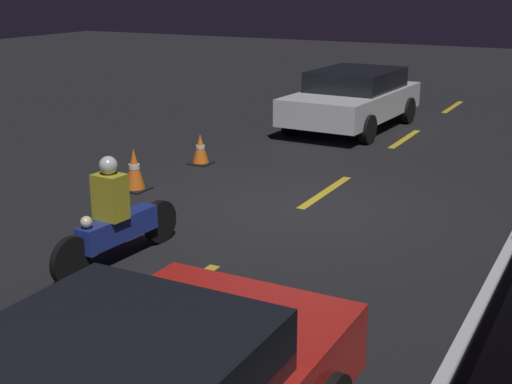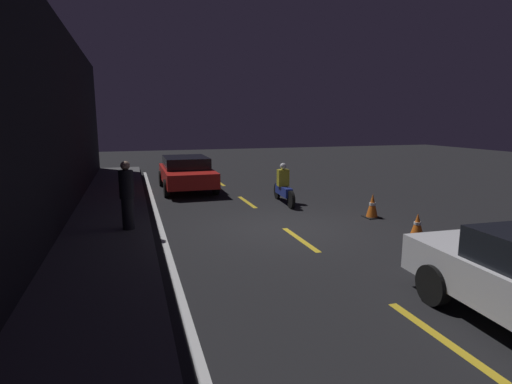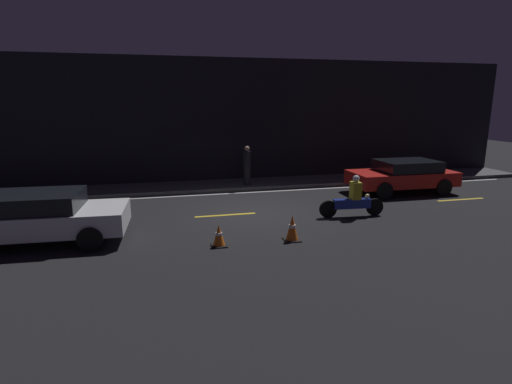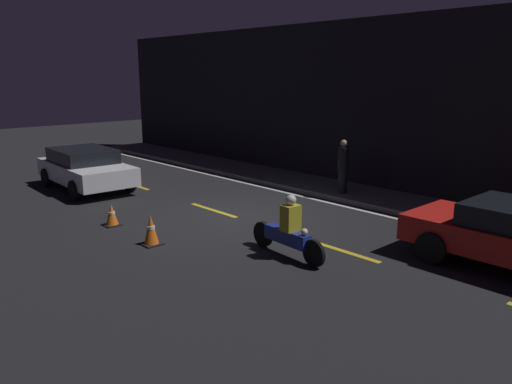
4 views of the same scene
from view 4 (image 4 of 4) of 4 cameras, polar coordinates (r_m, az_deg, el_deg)
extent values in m
plane|color=black|center=(13.40, -2.25, -2.93)|extent=(56.00, 56.00, 0.00)
cube|color=#4C4C4F|center=(16.44, 9.28, 0.24)|extent=(28.00, 2.06, 0.15)
cube|color=black|center=(17.01, 12.11, 9.66)|extent=(28.00, 0.30, 5.50)
cube|color=gold|center=(21.80, -19.68, 2.64)|extent=(2.00, 0.14, 0.01)
cube|color=gold|center=(17.81, -13.87, 0.79)|extent=(2.00, 0.14, 0.01)
cube|color=gold|center=(14.15, -4.89, -2.08)|extent=(2.00, 0.14, 0.01)
cube|color=gold|center=(11.11, 9.69, -6.58)|extent=(2.00, 0.14, 0.01)
cube|color=silver|center=(15.49, 6.35, -0.75)|extent=(25.20, 0.14, 0.01)
cube|color=silver|center=(17.52, -18.83, 2.25)|extent=(4.20, 2.04, 0.58)
cube|color=black|center=(17.63, -19.20, 3.98)|extent=(2.34, 1.77, 0.45)
cube|color=red|center=(19.58, -19.44, 3.74)|extent=(0.07, 0.20, 0.10)
cube|color=red|center=(19.19, -22.79, 3.28)|extent=(0.07, 0.20, 0.10)
cylinder|color=black|center=(16.78, -14.25, 1.08)|extent=(0.63, 0.21, 0.62)
cylinder|color=black|center=(16.09, -20.05, 0.16)|extent=(0.63, 0.21, 0.62)
cylinder|color=black|center=(19.07, -17.66, 2.30)|extent=(0.63, 0.21, 0.62)
cylinder|color=black|center=(18.47, -22.85, 1.54)|extent=(0.63, 0.21, 0.62)
cylinder|color=black|center=(10.74, 19.42, -6.04)|extent=(0.66, 0.18, 0.65)
cylinder|color=black|center=(12.31, 23.42, -3.95)|extent=(0.66, 0.18, 0.65)
cylinder|color=black|center=(10.03, 6.63, -6.99)|extent=(0.57, 0.12, 0.56)
cylinder|color=black|center=(11.13, 0.81, -4.83)|extent=(0.57, 0.14, 0.56)
cube|color=navy|center=(10.51, 3.57, -5.09)|extent=(1.22, 0.33, 0.30)
sphere|color=#F2EABF|center=(10.09, 5.56, -4.55)|extent=(0.14, 0.14, 0.14)
cube|color=gold|center=(10.32, 3.98, -2.99)|extent=(0.30, 0.38, 0.55)
sphere|color=silver|center=(10.22, 4.02, -0.91)|extent=(0.22, 0.22, 0.22)
cube|color=black|center=(13.23, -16.10, -3.61)|extent=(0.40, 0.40, 0.03)
cone|color=orange|center=(13.15, -16.18, -2.43)|extent=(0.31, 0.31, 0.54)
cylinder|color=white|center=(13.14, -16.19, -2.31)|extent=(0.17, 0.17, 0.06)
cube|color=black|center=(11.56, -11.84, -5.81)|extent=(0.43, 0.43, 0.03)
cone|color=orange|center=(11.46, -11.92, -4.16)|extent=(0.33, 0.33, 0.67)
cylinder|color=white|center=(11.45, -11.93, -4.00)|extent=(0.18, 0.18, 0.08)
cylinder|color=black|center=(15.62, 9.85, 1.25)|extent=(0.28, 0.28, 0.76)
cylinder|color=black|center=(15.49, 9.95, 3.85)|extent=(0.34, 0.34, 0.68)
sphere|color=tan|center=(15.43, 10.02, 5.50)|extent=(0.22, 0.22, 0.22)
camera|label=1|loc=(12.53, 45.64, 7.51)|focal=50.00mm
camera|label=2|loc=(22.58, -10.80, 10.62)|focal=28.00mm
camera|label=3|loc=(13.37, -61.15, 6.01)|focal=28.00mm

